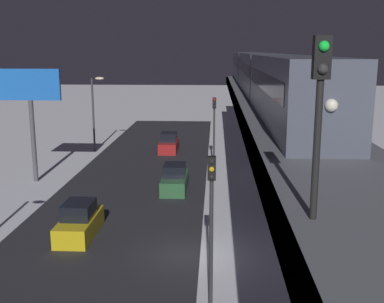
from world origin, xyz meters
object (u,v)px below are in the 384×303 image
at_px(traffic_light_mid, 214,124).
at_px(sedan_yellow, 79,222).
at_px(subway_train, 259,72).
at_px(traffic_light_near, 211,213).
at_px(sedan_green, 175,180).
at_px(commercial_billboard, 30,96).
at_px(rail_signal, 320,97).
at_px(sedan_red, 169,144).

bearing_deg(traffic_light_mid, sedan_yellow, 63.12).
relative_size(subway_train, traffic_light_near, 8.67).
height_order(sedan_green, commercial_billboard, commercial_billboard).
height_order(sedan_yellow, traffic_light_near, traffic_light_near).
bearing_deg(rail_signal, sedan_red, -79.45).
height_order(subway_train, traffic_light_near, subway_train).
bearing_deg(rail_signal, traffic_light_near, -71.91).
relative_size(subway_train, rail_signal, 13.87).
relative_size(sedan_green, commercial_billboard, 0.50).
xyz_separation_m(sedan_yellow, traffic_light_mid, (-7.50, -14.79, 3.40)).
xyz_separation_m(sedan_red, commercial_billboard, (9.51, 11.94, 6.03)).
relative_size(sedan_green, traffic_light_mid, 0.70).
height_order(rail_signal, commercial_billboard, rail_signal).
bearing_deg(sedan_red, sedan_yellow, -96.95).
bearing_deg(traffic_light_near, sedan_yellow, -45.52).
bearing_deg(traffic_light_near, rail_signal, 108.09).
distance_m(rail_signal, commercial_billboard, 30.76).
bearing_deg(commercial_billboard, traffic_light_mid, -165.24).
bearing_deg(subway_train, sedan_red, -25.07).
height_order(traffic_light_near, traffic_light_mid, same).
height_order(subway_train, traffic_light_mid, subway_train).
xyz_separation_m(rail_signal, traffic_light_near, (2.33, -7.12, -5.13)).
bearing_deg(traffic_light_mid, sedan_red, -60.15).
distance_m(traffic_light_near, traffic_light_mid, 22.43).
distance_m(traffic_light_mid, commercial_billboard, 14.93).
xyz_separation_m(sedan_yellow, sedan_green, (-4.60, -9.23, -0.00)).
bearing_deg(traffic_light_near, subway_train, -98.64).
bearing_deg(traffic_light_mid, rail_signal, 94.50).
xyz_separation_m(rail_signal, sedan_yellow, (9.83, -14.76, -8.53)).
xyz_separation_m(sedan_yellow, commercial_billboard, (6.71, -11.05, 6.03)).
bearing_deg(sedan_yellow, rail_signal, 123.65).
bearing_deg(sedan_red, subway_train, -25.07).
xyz_separation_m(rail_signal, traffic_light_mid, (2.33, -29.56, -5.13)).
relative_size(sedan_red, traffic_light_near, 0.66).
distance_m(sedan_yellow, traffic_light_near, 11.23).
bearing_deg(commercial_billboard, rail_signal, 122.65).
bearing_deg(traffic_light_mid, sedan_green, 62.47).
bearing_deg(sedan_green, sedan_yellow, -116.49).
relative_size(traffic_light_near, commercial_billboard, 0.72).
relative_size(sedan_yellow, sedan_green, 0.97).
height_order(rail_signal, traffic_light_near, rail_signal).
relative_size(sedan_yellow, traffic_light_near, 0.68).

